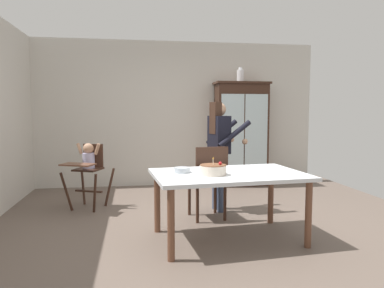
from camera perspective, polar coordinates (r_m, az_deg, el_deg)
The scene contains 10 objects.
ground_plane at distance 4.62m, azimuth 1.64°, elevation -12.61°, with size 6.24×6.24×0.00m, color #66564C.
wall_back at distance 7.00m, azimuth -2.35°, elevation 4.68°, with size 5.32×0.06×2.70m, color beige.
china_cabinet at distance 7.00m, azimuth 7.62°, elevation 1.59°, with size 1.01×0.48×1.94m.
ceramic_vase at distance 7.01m, azimuth 7.51°, elevation 10.47°, with size 0.13×0.13×0.27m.
high_chair_with_toddler at distance 5.49m, azimuth -15.80°, elevation -2.94°, with size 0.75×0.82×0.95m.
adult_person at distance 5.16m, azimuth 4.27°, elevation 0.25°, with size 0.58×0.56×1.53m.
dining_table at distance 4.03m, azimuth 5.68°, elevation -5.62°, with size 1.70×1.18×0.74m.
birthday_cake at distance 3.87m, azimuth 3.37°, elevation -3.99°, with size 0.28×0.28×0.19m.
serving_bowl at distance 4.01m, azimuth -1.53°, elevation -4.05°, with size 0.18×0.18×0.06m, color #B2BCC6.
dining_chair_far_side at distance 4.74m, azimuth 2.70°, elevation -5.21°, with size 0.49×0.49×0.96m.
Camera 1 is at (-0.82, -4.32, 1.41)m, focal length 34.40 mm.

